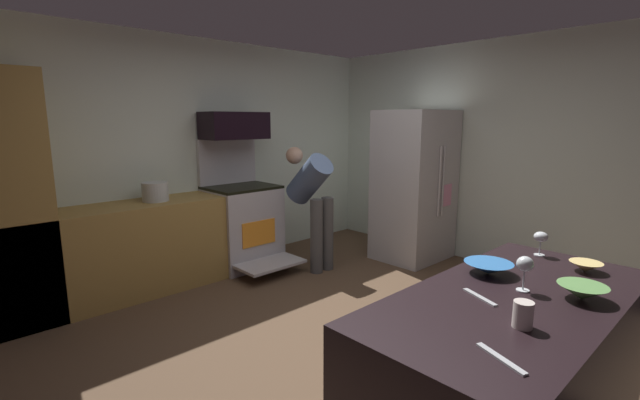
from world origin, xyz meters
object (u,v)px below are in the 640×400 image
object	(u,v)px
mixing_bowl_small	(582,292)
stock_pot	(155,192)
refrigerator	(414,186)
mixing_bowl_prep	(488,268)
microwave	(235,126)
mug_coffee	(523,315)
oven_range	(243,223)
person_cook	(312,197)
wine_glass_mid	(541,238)
wine_glass_near	(525,265)
mixing_bowl_large	(586,267)

from	to	relation	value
mixing_bowl_small	stock_pot	size ratio (longest dim) A/B	0.83
refrigerator	mixing_bowl_prep	world-z (taller)	refrigerator
microwave	refrigerator	bearing A→B (deg)	-37.46
mug_coffee	stock_pot	world-z (taller)	stock_pot
oven_range	mixing_bowl_small	size ratio (longest dim) A/B	7.01
person_cook	mixing_bowl_prep	world-z (taller)	person_cook
person_cook	wine_glass_mid	xyz separation A→B (m)	(-0.59, -2.67, 0.17)
oven_range	wine_glass_near	size ratio (longest dim) A/B	8.65
mug_coffee	mixing_bowl_small	bearing A→B (deg)	-9.11
oven_range	wine_glass_near	bearing A→B (deg)	-101.26
mixing_bowl_small	stock_pot	distance (m)	3.73
microwave	mixing_bowl_prep	bearing A→B (deg)	-99.84
refrigerator	mug_coffee	xyz separation A→B (m)	(-2.77, -2.41, 0.05)
wine_glass_mid	oven_range	bearing A→B (deg)	88.99
oven_range	mixing_bowl_large	distance (m)	3.62
refrigerator	stock_pot	size ratio (longest dim) A/B	7.10
microwave	mixing_bowl_small	world-z (taller)	microwave
wine_glass_mid	wine_glass_near	bearing A→B (deg)	-166.20
wine_glass_mid	refrigerator	bearing A→B (deg)	50.07
oven_range	stock_pot	size ratio (longest dim) A/B	5.81
refrigerator	mixing_bowl_prep	bearing A→B (deg)	-138.29
mixing_bowl_small	wine_glass_near	xyz separation A→B (m)	(-0.09, 0.22, 0.09)
person_cook	mixing_bowl_large	bearing A→B (deg)	-103.44
microwave	stock_pot	bearing A→B (deg)	-175.43
oven_range	mixing_bowl_prep	bearing A→B (deg)	-100.12
microwave	mug_coffee	bearing A→B (deg)	-106.04
wine_glass_near	refrigerator	bearing A→B (deg)	43.34
microwave	person_cook	size ratio (longest dim) A/B	0.53
microwave	mixing_bowl_large	bearing A→B (deg)	-92.65
mixing_bowl_prep	person_cook	bearing A→B (deg)	66.85
mug_coffee	microwave	bearing A→B (deg)	73.96
oven_range	mixing_bowl_prep	xyz separation A→B (m)	(-0.58, -3.24, 0.42)
person_cook	mug_coffee	bearing A→B (deg)	-118.27
refrigerator	mixing_bowl_small	distance (m)	3.38
microwave	wine_glass_near	world-z (taller)	microwave
refrigerator	person_cook	world-z (taller)	refrigerator
wine_glass_mid	stock_pot	xyz separation A→B (m)	(-0.94, 3.33, -0.01)
oven_range	microwave	size ratio (longest dim) A/B	2.01
stock_pot	refrigerator	bearing A→B (deg)	-24.36
mixing_bowl_large	mixing_bowl_prep	bearing A→B (deg)	139.67
microwave	wine_glass_near	size ratio (longest dim) A/B	4.31
oven_range	mug_coffee	size ratio (longest dim) A/B	13.96
person_cook	wine_glass_near	distance (m)	3.09
mixing_bowl_small	mug_coffee	size ratio (longest dim) A/B	1.99
mixing_bowl_large	mixing_bowl_small	bearing A→B (deg)	-166.55
person_cook	refrigerator	bearing A→B (deg)	-26.08
wine_glass_near	wine_glass_mid	world-z (taller)	wine_glass_near
mixing_bowl_prep	mug_coffee	size ratio (longest dim) A/B	2.36
mug_coffee	stock_pot	size ratio (longest dim) A/B	0.42
mixing_bowl_small	wine_glass_mid	world-z (taller)	wine_glass_mid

